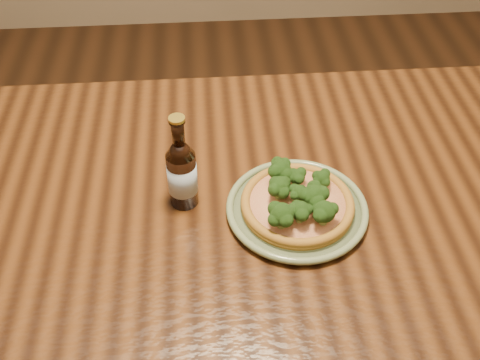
{
  "coord_description": "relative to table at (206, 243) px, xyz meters",
  "views": [
    {
      "loc": [
        0.01,
        -0.62,
        1.52
      ],
      "look_at": [
        0.07,
        0.11,
        0.82
      ],
      "focal_mm": 42.0,
      "sensor_mm": 36.0,
      "label": 1
    }
  ],
  "objects": [
    {
      "name": "table",
      "position": [
        0.0,
        0.0,
        0.0
      ],
      "size": [
        1.6,
        0.9,
        0.75
      ],
      "color": "#43240E",
      "rests_on": "ground"
    },
    {
      "name": "beer_bottle",
      "position": [
        -0.04,
        0.03,
        0.17
      ],
      "size": [
        0.06,
        0.06,
        0.2
      ],
      "rotation": [
        0.0,
        0.0,
        -0.22
      ],
      "color": "black",
      "rests_on": "table"
    },
    {
      "name": "pizza",
      "position": [
        0.17,
        -0.02,
        0.12
      ],
      "size": [
        0.21,
        0.21,
        0.07
      ],
      "rotation": [
        0.0,
        0.0,
        -0.05
      ],
      "color": "olive",
      "rests_on": "plate"
    },
    {
      "name": "plate",
      "position": [
        0.17,
        -0.02,
        0.1
      ],
      "size": [
        0.26,
        0.26,
        0.02
      ],
      "rotation": [
        0.0,
        0.0,
        0.33
      ],
      "color": "#697852",
      "rests_on": "table"
    }
  ]
}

